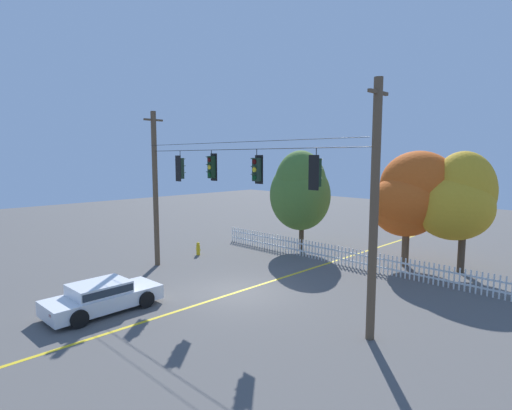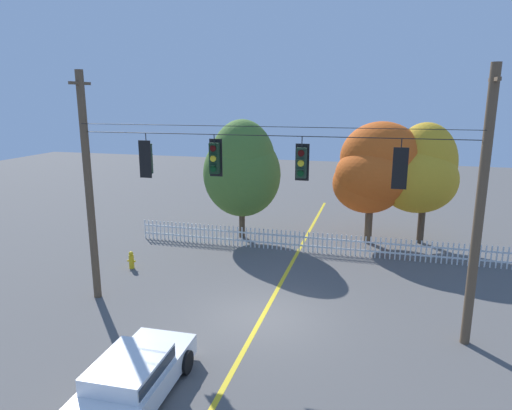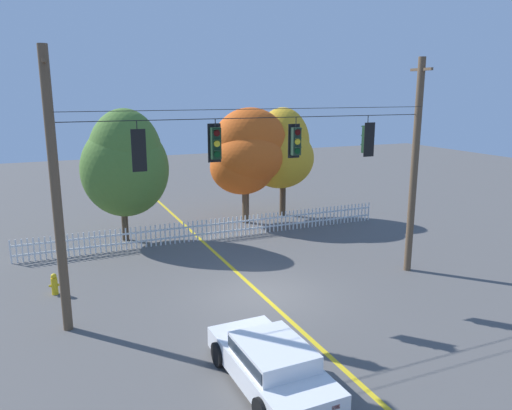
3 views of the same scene
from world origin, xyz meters
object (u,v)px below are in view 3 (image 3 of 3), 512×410
at_px(autumn_oak_far_east, 281,152).
at_px(parked_car, 271,362).
at_px(autumn_maple_near_fence, 125,165).
at_px(traffic_signal_southbound_primary, 296,141).
at_px(traffic_signal_westbound_side, 367,139).
at_px(traffic_signal_eastbound_side, 138,150).
at_px(autumn_maple_mid, 248,154).
at_px(fire_hydrant, 54,284).
at_px(traffic_signal_northbound_secondary, 216,143).

height_order(autumn_oak_far_east, parked_car, autumn_oak_far_east).
relative_size(autumn_maple_near_fence, autumn_oak_far_east, 1.02).
bearing_deg(parked_car, autumn_oak_far_east, 63.03).
xyz_separation_m(traffic_signal_southbound_primary, traffic_signal_westbound_side, (2.90, -0.02, -0.04)).
bearing_deg(autumn_maple_near_fence, parked_car, -84.93).
bearing_deg(traffic_signal_eastbound_side, autumn_oak_far_east, 45.71).
bearing_deg(traffic_signal_southbound_primary, autumn_oak_far_east, 66.18).
bearing_deg(parked_car, autumn_maple_mid, 69.66).
xyz_separation_m(autumn_maple_near_fence, fire_hydrant, (-3.47, -5.32, -3.32)).
bearing_deg(traffic_signal_eastbound_side, fire_hydrant, 131.57).
relative_size(autumn_maple_near_fence, fire_hydrant, 8.08).
bearing_deg(traffic_signal_northbound_secondary, traffic_signal_southbound_primary, -0.01).
height_order(traffic_signal_westbound_side, autumn_maple_mid, autumn_maple_mid).
height_order(traffic_signal_southbound_primary, autumn_oak_far_east, traffic_signal_southbound_primary).
bearing_deg(traffic_signal_southbound_primary, traffic_signal_northbound_secondary, 179.99).
bearing_deg(traffic_signal_eastbound_side, traffic_signal_southbound_primary, 0.21).
bearing_deg(fire_hydrant, autumn_oak_far_east, 29.30).
height_order(autumn_maple_near_fence, autumn_maple_mid, autumn_maple_near_fence).
distance_m(traffic_signal_northbound_secondary, traffic_signal_southbound_primary, 2.84).
height_order(traffic_signal_eastbound_side, autumn_maple_near_fence, autumn_maple_near_fence).
height_order(traffic_signal_northbound_secondary, traffic_signal_southbound_primary, same).
xyz_separation_m(traffic_signal_northbound_secondary, traffic_signal_southbound_primary, (2.84, -0.00, -0.05)).
height_order(traffic_signal_westbound_side, autumn_maple_near_fence, autumn_maple_near_fence).
xyz_separation_m(traffic_signal_northbound_secondary, fire_hydrant, (-5.05, 2.95, -5.01)).
bearing_deg(fire_hydrant, traffic_signal_southbound_primary, -20.50).
relative_size(traffic_signal_northbound_secondary, traffic_signal_westbound_side, 0.94).
distance_m(traffic_signal_eastbound_side, fire_hydrant, 6.32).
bearing_deg(autumn_maple_near_fence, traffic_signal_westbound_side, -48.54).
distance_m(traffic_signal_northbound_secondary, parked_car, 6.98).
distance_m(autumn_maple_near_fence, parked_car, 13.74).
bearing_deg(traffic_signal_southbound_primary, traffic_signal_eastbound_side, -179.79).
bearing_deg(parked_car, fire_hydrant, 120.15).
height_order(traffic_signal_northbound_secondary, parked_car, traffic_signal_northbound_secondary).
distance_m(traffic_signal_northbound_secondary, autumn_maple_near_fence, 8.58).
xyz_separation_m(traffic_signal_westbound_side, autumn_maple_mid, (-0.75, 9.48, -1.56)).
xyz_separation_m(traffic_signal_southbound_primary, autumn_maple_near_fence, (-4.42, 8.27, -1.64)).
bearing_deg(traffic_signal_eastbound_side, autumn_maple_mid, 52.01).
bearing_deg(autumn_oak_far_east, autumn_maple_mid, -170.91).
bearing_deg(traffic_signal_eastbound_side, traffic_signal_northbound_secondary, 0.47).
bearing_deg(autumn_oak_far_east, fire_hydrant, -150.70).
relative_size(traffic_signal_northbound_secondary, parked_car, 0.32).
bearing_deg(autumn_maple_near_fence, fire_hydrant, -123.15).
relative_size(traffic_signal_southbound_primary, autumn_oak_far_east, 0.23).
xyz_separation_m(traffic_signal_eastbound_side, fire_hydrant, (-2.63, 2.97, -4.91)).
bearing_deg(parked_car, traffic_signal_westbound_side, 39.42).
bearing_deg(autumn_maple_mid, autumn_oak_far_east, 9.09).
relative_size(autumn_oak_far_east, parked_car, 1.44).
bearing_deg(traffic_signal_southbound_primary, autumn_maple_near_fence, 118.14).
relative_size(traffic_signal_westbound_side, fire_hydrant, 1.88).
xyz_separation_m(traffic_signal_southbound_primary, parked_car, (-3.24, -5.06, -4.74)).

